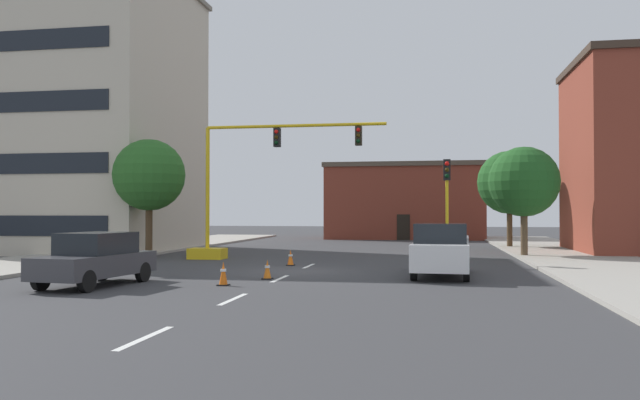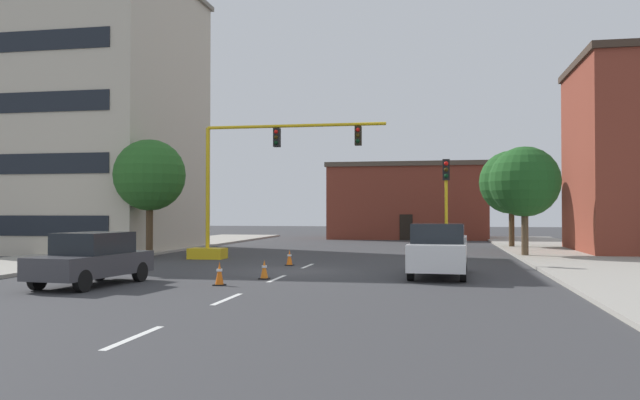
{
  "view_description": "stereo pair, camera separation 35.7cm",
  "coord_description": "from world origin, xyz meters",
  "px_view_note": "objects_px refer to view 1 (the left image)",
  "views": [
    {
      "loc": [
        5.42,
        -25.53,
        2.42
      ],
      "look_at": [
        -0.36,
        7.42,
        3.04
      ],
      "focal_mm": 35.93,
      "sensor_mm": 36.0,
      "label": 1
    },
    {
      "loc": [
        5.78,
        -25.47,
        2.42
      ],
      "look_at": [
        -0.36,
        7.42,
        3.04
      ],
      "focal_mm": 35.93,
      "sensor_mm": 36.0,
      "label": 2
    }
  ],
  "objects_px": {
    "traffic_cone_roadside_a": "(223,274)",
    "pickup_truck_white": "(441,250)",
    "traffic_cone_roadside_b": "(267,270)",
    "traffic_light_pole_right": "(447,187)",
    "tree_right_mid": "(524,182)",
    "tree_right_far": "(509,183)",
    "tree_left_near": "(149,175)",
    "sedan_dark_gray_near_left": "(96,259)",
    "traffic_signal_gantry": "(233,214)",
    "traffic_cone_roadside_c": "(291,258)"
  },
  "relations": [
    {
      "from": "pickup_truck_white",
      "to": "traffic_signal_gantry",
      "type": "bearing_deg",
      "value": 146.31
    },
    {
      "from": "tree_left_near",
      "to": "traffic_cone_roadside_c",
      "type": "relative_size",
      "value": 8.74
    },
    {
      "from": "tree_right_mid",
      "to": "traffic_cone_roadside_b",
      "type": "bearing_deg",
      "value": -129.64
    },
    {
      "from": "traffic_signal_gantry",
      "to": "traffic_cone_roadside_b",
      "type": "distance_m",
      "value": 10.18
    },
    {
      "from": "traffic_cone_roadside_a",
      "to": "sedan_dark_gray_near_left",
      "type": "bearing_deg",
      "value": -168.71
    },
    {
      "from": "traffic_cone_roadside_a",
      "to": "traffic_cone_roadside_c",
      "type": "relative_size",
      "value": 1.1
    },
    {
      "from": "tree_right_mid",
      "to": "pickup_truck_white",
      "type": "distance_m",
      "value": 11.95
    },
    {
      "from": "tree_right_mid",
      "to": "sedan_dark_gray_near_left",
      "type": "bearing_deg",
      "value": -134.65
    },
    {
      "from": "traffic_cone_roadside_a",
      "to": "traffic_cone_roadside_b",
      "type": "height_order",
      "value": "traffic_cone_roadside_a"
    },
    {
      "from": "tree_left_near",
      "to": "tree_right_mid",
      "type": "bearing_deg",
      "value": 10.89
    },
    {
      "from": "tree_right_mid",
      "to": "traffic_cone_roadside_c",
      "type": "xyz_separation_m",
      "value": [
        -11.07,
        -6.98,
        -3.65
      ]
    },
    {
      "from": "tree_right_far",
      "to": "sedan_dark_gray_near_left",
      "type": "relative_size",
      "value": 1.38
    },
    {
      "from": "tree_right_mid",
      "to": "tree_right_far",
      "type": "relative_size",
      "value": 0.91
    },
    {
      "from": "tree_right_far",
      "to": "traffic_cone_roadside_c",
      "type": "height_order",
      "value": "tree_right_far"
    },
    {
      "from": "tree_right_mid",
      "to": "sedan_dark_gray_near_left",
      "type": "distance_m",
      "value": 22.45
    },
    {
      "from": "tree_left_near",
      "to": "traffic_light_pole_right",
      "type": "bearing_deg",
      "value": -6.89
    },
    {
      "from": "traffic_signal_gantry",
      "to": "tree_right_mid",
      "type": "xyz_separation_m",
      "value": [
        14.82,
        3.76,
        1.69
      ]
    },
    {
      "from": "traffic_signal_gantry",
      "to": "traffic_cone_roadside_b",
      "type": "relative_size",
      "value": 14.45
    },
    {
      "from": "traffic_cone_roadside_c",
      "to": "traffic_signal_gantry",
      "type": "bearing_deg",
      "value": 139.27
    },
    {
      "from": "tree_left_near",
      "to": "traffic_cone_roadside_c",
      "type": "bearing_deg",
      "value": -21.38
    },
    {
      "from": "traffic_light_pole_right",
      "to": "traffic_cone_roadside_c",
      "type": "height_order",
      "value": "traffic_light_pole_right"
    },
    {
      "from": "pickup_truck_white",
      "to": "sedan_dark_gray_near_left",
      "type": "height_order",
      "value": "pickup_truck_white"
    },
    {
      "from": "tree_right_far",
      "to": "traffic_cone_roadside_b",
      "type": "distance_m",
      "value": 24.51
    },
    {
      "from": "sedan_dark_gray_near_left",
      "to": "traffic_cone_roadside_b",
      "type": "xyz_separation_m",
      "value": [
        5.0,
        2.99,
        -0.55
      ]
    },
    {
      "from": "traffic_light_pole_right",
      "to": "tree_right_mid",
      "type": "relative_size",
      "value": 0.82
    },
    {
      "from": "traffic_cone_roadside_a",
      "to": "traffic_cone_roadside_b",
      "type": "xyz_separation_m",
      "value": [
        0.92,
        2.18,
        -0.04
      ]
    },
    {
      "from": "traffic_cone_roadside_c",
      "to": "tree_right_mid",
      "type": "bearing_deg",
      "value": 32.23
    },
    {
      "from": "pickup_truck_white",
      "to": "traffic_cone_roadside_b",
      "type": "relative_size",
      "value": 7.86
    },
    {
      "from": "traffic_light_pole_right",
      "to": "tree_right_far",
      "type": "relative_size",
      "value": 0.74
    },
    {
      "from": "traffic_cone_roadside_a",
      "to": "traffic_cone_roadside_c",
      "type": "distance_m",
      "value": 8.03
    },
    {
      "from": "tree_right_far",
      "to": "traffic_cone_roadside_a",
      "type": "distance_m",
      "value": 26.83
    },
    {
      "from": "pickup_truck_white",
      "to": "traffic_cone_roadside_c",
      "type": "distance_m",
      "value": 7.61
    },
    {
      "from": "tree_right_far",
      "to": "sedan_dark_gray_near_left",
      "type": "distance_m",
      "value": 29.47
    },
    {
      "from": "traffic_signal_gantry",
      "to": "pickup_truck_white",
      "type": "distance_m",
      "value": 12.54
    },
    {
      "from": "tree_right_mid",
      "to": "traffic_cone_roadside_b",
      "type": "xyz_separation_m",
      "value": [
        -10.62,
        -12.82,
        -3.65
      ]
    },
    {
      "from": "traffic_signal_gantry",
      "to": "tree_right_mid",
      "type": "distance_m",
      "value": 15.38
    },
    {
      "from": "tree_right_far",
      "to": "tree_left_near",
      "type": "bearing_deg",
      "value": -147.57
    },
    {
      "from": "traffic_light_pole_right",
      "to": "sedan_dark_gray_near_left",
      "type": "relative_size",
      "value": 1.02
    },
    {
      "from": "traffic_cone_roadside_b",
      "to": "traffic_cone_roadside_c",
      "type": "height_order",
      "value": "traffic_cone_roadside_c"
    },
    {
      "from": "traffic_light_pole_right",
      "to": "traffic_cone_roadside_a",
      "type": "relative_size",
      "value": 6.1
    },
    {
      "from": "tree_left_near",
      "to": "traffic_cone_roadside_a",
      "type": "bearing_deg",
      "value": -55.16
    },
    {
      "from": "tree_right_far",
      "to": "traffic_cone_roadside_b",
      "type": "relative_size",
      "value": 9.26
    },
    {
      "from": "traffic_cone_roadside_a",
      "to": "pickup_truck_white",
      "type": "bearing_deg",
      "value": 31.37
    },
    {
      "from": "sedan_dark_gray_near_left",
      "to": "traffic_cone_roadside_a",
      "type": "bearing_deg",
      "value": 11.29
    },
    {
      "from": "traffic_cone_roadside_b",
      "to": "traffic_signal_gantry",
      "type": "bearing_deg",
      "value": 114.84
    },
    {
      "from": "pickup_truck_white",
      "to": "traffic_cone_roadside_c",
      "type": "relative_size",
      "value": 7.7
    },
    {
      "from": "traffic_cone_roadside_b",
      "to": "tree_right_far",
      "type": "bearing_deg",
      "value": 63.22
    },
    {
      "from": "sedan_dark_gray_near_left",
      "to": "pickup_truck_white",
      "type": "bearing_deg",
      "value": 24.7
    },
    {
      "from": "traffic_light_pole_right",
      "to": "pickup_truck_white",
      "type": "xyz_separation_m",
      "value": [
        -0.33,
        -5.1,
        -2.55
      ]
    },
    {
      "from": "traffic_cone_roadside_b",
      "to": "pickup_truck_white",
      "type": "bearing_deg",
      "value": 19.17
    }
  ]
}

